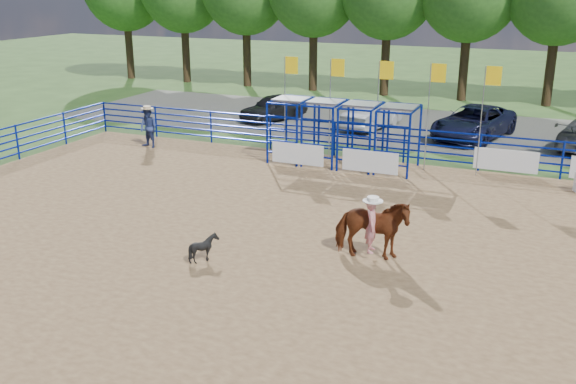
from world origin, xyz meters
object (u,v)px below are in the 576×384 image
object	(u,v)px
car_b	(372,115)
calf	(204,248)
spectator_cowboy	(148,127)
car_c	(474,122)
horse_and_rider	(372,226)
car_a	(274,107)

from	to	relation	value
car_b	calf	bearing A→B (deg)	103.58
spectator_cowboy	car_c	distance (m)	15.16
horse_and_rider	car_a	distance (m)	18.50
car_c	calf	bearing A→B (deg)	-90.31
horse_and_rider	spectator_cowboy	bearing A→B (deg)	147.57
horse_and_rider	car_c	size ratio (longest dim) A/B	0.45
calf	car_c	xyz separation A→B (m)	(4.72, 17.34, 0.37)
car_a	car_c	bearing A→B (deg)	19.97
car_a	car_b	distance (m)	5.46
car_b	car_c	world-z (taller)	car_c
horse_and_rider	car_a	size ratio (longest dim) A/B	0.61
horse_and_rider	car_b	size ratio (longest dim) A/B	0.60
horse_and_rider	car_c	world-z (taller)	horse_and_rider
horse_and_rider	car_b	bearing A→B (deg)	105.51
car_a	car_c	world-z (taller)	car_c
calf	car_b	world-z (taller)	car_b
car_b	car_a	bearing A→B (deg)	12.35
car_a	car_b	bearing A→B (deg)	21.00
horse_and_rider	calf	distance (m)	4.50
car_a	car_b	size ratio (longest dim) A/B	0.99
car_b	spectator_cowboy	bearing A→B (deg)	56.04
spectator_cowboy	car_a	world-z (taller)	spectator_cowboy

